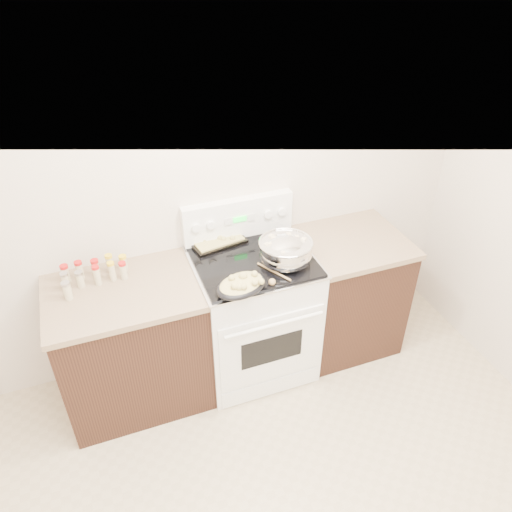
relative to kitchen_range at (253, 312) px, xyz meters
name	(u,v)px	position (x,y,z in m)	size (l,w,h in m)	color
room_shell	(304,330)	(-0.35, -1.42, 1.21)	(4.10, 3.60, 2.75)	beige
counter_left	(133,345)	(-0.83, 0.01, -0.03)	(0.93, 0.67, 0.92)	black
counter_right	(346,291)	(0.73, 0.01, -0.03)	(0.73, 0.67, 0.92)	black
kitchen_range	(253,312)	(0.00, 0.00, 0.00)	(0.78, 0.73, 1.22)	white
mixing_bowl	(286,252)	(0.18, -0.10, 0.53)	(0.39, 0.39, 0.20)	silver
roasting_pan	(241,285)	(-0.18, -0.29, 0.50)	(0.37, 0.31, 0.11)	black
baking_sheet	(217,239)	(-0.16, 0.28, 0.47)	(0.40, 0.31, 0.06)	black
wooden_spoon	(273,278)	(0.04, -0.25, 0.46)	(0.14, 0.24, 0.04)	tan
blue_ladle	(306,251)	(0.33, -0.08, 0.48)	(0.09, 0.26, 0.09)	#9CD7E9
spice_jars	(92,273)	(-0.98, 0.15, 0.49)	(0.39, 0.23, 0.13)	#BFB28C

